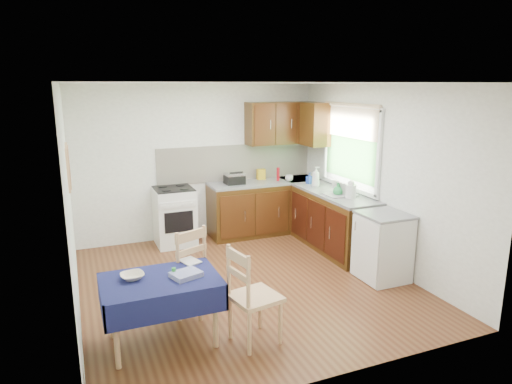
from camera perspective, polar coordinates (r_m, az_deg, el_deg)
name	(u,v)px	position (r m, az deg, el deg)	size (l,w,h in m)	color
floor	(245,283)	(5.98, -1.36, -11.27)	(4.20, 4.20, 0.00)	#4C2714
ceiling	(244,83)	(5.44, -1.51, 13.46)	(4.00, 4.20, 0.02)	white
wall_back	(199,162)	(7.54, -7.16, 3.77)	(4.00, 0.02, 2.50)	silver
wall_front	(337,241)	(3.76, 10.14, -6.07)	(4.00, 0.02, 2.50)	silver
wall_left	(69,204)	(5.23, -22.38, -1.38)	(0.02, 4.20, 2.50)	white
wall_right	(379,176)	(6.54, 15.17, 1.96)	(0.02, 4.20, 2.50)	silver
base_cabinets	(295,214)	(7.43, 4.93, -2.80)	(1.90, 2.30, 0.86)	black
worktop_back	(265,182)	(7.67, 1.11, 1.22)	(1.90, 0.60, 0.04)	slate
worktop_right	(335,194)	(6.97, 9.80, -0.20)	(0.60, 1.70, 0.04)	slate
worktop_corner	(299,179)	(7.94, 5.41, 1.59)	(0.60, 0.60, 0.04)	slate
splashback	(236,162)	(7.72, -2.46, 3.71)	(2.70, 0.02, 0.60)	white
upper_cabinets	(291,123)	(7.73, 4.41, 8.55)	(1.20, 0.85, 0.70)	black
stove	(175,216)	(7.31, -10.14, -2.99)	(0.60, 0.61, 0.92)	white
window	(350,141)	(7.02, 11.72, 6.21)	(0.04, 1.48, 1.26)	#2B5C26
fridge	(383,247)	(6.16, 15.58, -6.59)	(0.58, 0.60, 0.89)	white
corkboard	(68,167)	(5.45, -22.42, 2.95)	(0.04, 0.62, 0.47)	tan
dining_table	(161,289)	(4.58, -11.82, -11.76)	(1.12, 0.76, 0.67)	#131043
chair_far	(184,267)	(5.14, -8.96, -9.25)	(0.58, 0.58, 1.00)	tan
chair_near	(251,293)	(4.49, -0.67, -12.54)	(0.52, 0.52, 0.99)	tan
toaster	(236,178)	(7.42, -2.47, 1.70)	(0.27, 0.16, 0.20)	silver
sandwich_press	(234,179)	(7.45, -2.71, 1.68)	(0.30, 0.26, 0.18)	black
sauce_bottle	(278,174)	(7.69, 2.77, 2.24)	(0.05, 0.05, 0.22)	#AC0D19
yellow_packet	(261,174)	(7.79, 0.64, 2.23)	(0.13, 0.09, 0.18)	gold
dish_rack	(340,194)	(6.79, 10.50, -0.21)	(0.44, 0.33, 0.21)	gray
kettle	(351,190)	(6.64, 11.77, 0.24)	(0.15, 0.15, 0.26)	white
cup	(289,178)	(7.67, 4.17, 1.75)	(0.13, 0.13, 0.11)	silver
soap_bottle_a	(316,177)	(7.27, 7.48, 1.89)	(0.12, 0.12, 0.32)	white
soap_bottle_b	(309,178)	(7.50, 6.70, 1.73)	(0.08, 0.08, 0.18)	#1B3AA2
soap_bottle_c	(338,189)	(6.76, 10.21, 0.35)	(0.14, 0.14, 0.19)	green
plate_bowl	(132,276)	(4.58, -15.21, -10.12)	(0.22, 0.22, 0.05)	beige
book	(183,263)	(4.83, -9.08, -8.79)	(0.16, 0.22, 0.02)	white
spice_jar	(174,272)	(4.56, -10.23, -9.79)	(0.04, 0.04, 0.08)	green
tea_towel	(186,274)	(4.52, -8.73, -10.15)	(0.27, 0.21, 0.05)	#283393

